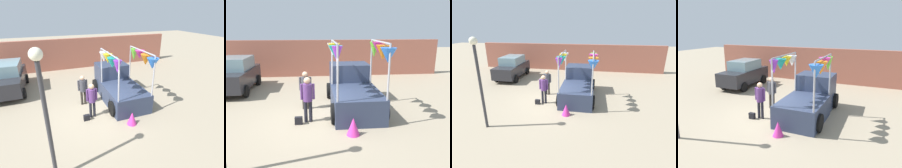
# 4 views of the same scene
# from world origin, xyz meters

# --- Properties ---
(ground_plane) EXTENTS (60.00, 60.00, 0.00)m
(ground_plane) POSITION_xyz_m (0.00, 0.00, 0.00)
(ground_plane) COLOR gray
(vendor_truck) EXTENTS (2.44, 4.15, 2.97)m
(vendor_truck) POSITION_xyz_m (1.51, 1.26, 0.91)
(vendor_truck) COLOR #2D3851
(vendor_truck) RESTS_ON ground
(parked_car) EXTENTS (1.88, 4.00, 1.88)m
(parked_car) POSITION_xyz_m (-4.50, 4.40, 0.94)
(parked_car) COLOR #26262B
(parked_car) RESTS_ON ground
(person_customer) EXTENTS (0.53, 0.34, 1.72)m
(person_customer) POSITION_xyz_m (-0.40, -0.20, 1.05)
(person_customer) COLOR black
(person_customer) RESTS_ON ground
(person_vendor) EXTENTS (0.53, 0.34, 1.66)m
(person_vendor) POSITION_xyz_m (-0.54, 1.17, 1.00)
(person_vendor) COLOR #2D2823
(person_vendor) RESTS_ON ground
(handbag) EXTENTS (0.28, 0.16, 0.28)m
(handbag) POSITION_xyz_m (-0.75, -0.40, 0.14)
(handbag) COLOR black
(handbag) RESTS_ON ground
(brick_boundary_wall) EXTENTS (18.00, 0.36, 2.60)m
(brick_boundary_wall) POSITION_xyz_m (0.00, 7.93, 1.30)
(brick_boundary_wall) COLOR #9E5947
(brick_boundary_wall) RESTS_ON ground
(folded_kite_bundle_magenta) EXTENTS (0.59, 0.59, 0.60)m
(folded_kite_bundle_magenta) POSITION_xyz_m (1.11, -1.42, 0.30)
(folded_kite_bundle_magenta) COLOR #D83399
(folded_kite_bundle_magenta) RESTS_ON ground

